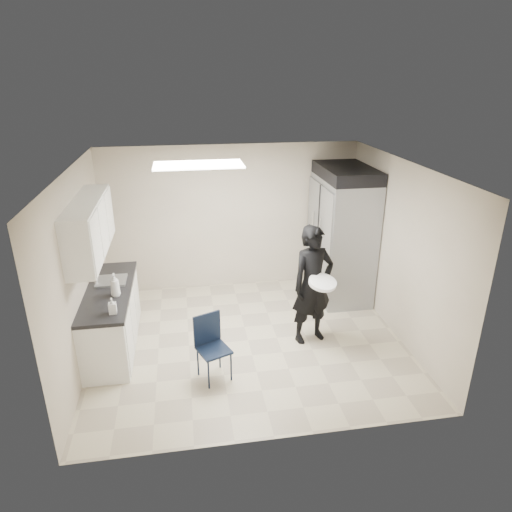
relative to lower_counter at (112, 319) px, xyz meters
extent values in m
plane|color=#BCB194|center=(1.95, -0.20, -0.43)|extent=(4.50, 4.50, 0.00)
plane|color=silver|center=(1.95, -0.20, 2.17)|extent=(4.50, 4.50, 0.00)
plane|color=#C2B4A0|center=(1.95, 1.80, 0.87)|extent=(4.50, 0.00, 4.50)
plane|color=#C2B4A0|center=(-0.30, -0.20, 0.87)|extent=(0.00, 4.00, 4.00)
plane|color=#C2B4A0|center=(4.20, -0.20, 0.87)|extent=(0.00, 4.00, 4.00)
cube|color=white|center=(1.35, 0.20, 2.14)|extent=(1.20, 0.60, 0.02)
cube|color=silver|center=(0.00, 0.00, 0.00)|extent=(0.60, 1.90, 0.86)
cube|color=black|center=(0.00, 0.00, 0.46)|extent=(0.64, 1.95, 0.05)
cube|color=gray|center=(0.02, 0.25, 0.44)|extent=(0.42, 0.40, 0.14)
cylinder|color=silver|center=(-0.18, 0.25, 0.59)|extent=(0.02, 0.02, 0.24)
cube|color=silver|center=(-0.13, 0.00, 1.40)|extent=(0.35, 1.80, 0.75)
cube|color=black|center=(-0.19, 1.15, 1.19)|extent=(0.22, 0.30, 0.35)
cube|color=yellow|center=(-0.29, -0.10, 0.79)|extent=(0.00, 0.12, 0.07)
cube|color=yellow|center=(-0.29, 0.10, 0.75)|extent=(0.00, 0.12, 0.07)
cube|color=gray|center=(3.78, 1.07, 0.62)|extent=(0.80, 1.35, 2.10)
cube|color=black|center=(3.78, 1.07, 1.77)|extent=(0.80, 1.35, 0.20)
cube|color=black|center=(1.39, -1.01, -0.01)|extent=(0.49, 0.49, 0.85)
imported|color=black|center=(2.88, -0.29, 0.46)|extent=(0.75, 0.59, 1.78)
cylinder|color=white|center=(2.95, -0.53, 0.61)|extent=(0.48, 0.48, 0.05)
imported|color=white|center=(0.14, -0.22, 0.64)|extent=(0.14, 0.14, 0.33)
imported|color=silver|center=(0.16, -0.71, 0.59)|extent=(0.10, 0.10, 0.21)
camera|label=1|loc=(1.12, -5.98, 3.32)|focal=32.00mm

